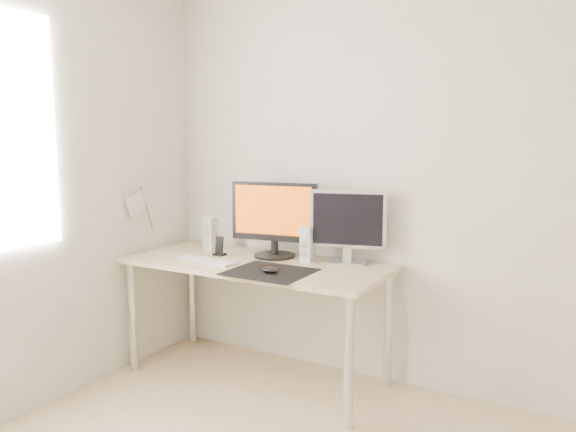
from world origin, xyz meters
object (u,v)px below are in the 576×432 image
at_px(speaker_left, 211,234).
at_px(keyboard, 206,261).
at_px(desk, 256,274).
at_px(main_monitor, 274,217).
at_px(phone_dock, 219,250).
at_px(second_monitor, 348,223).
at_px(mouse, 270,270).
at_px(speaker_right, 308,244).

distance_m(speaker_left, keyboard, 0.36).
relative_size(desk, main_monitor, 2.91).
bearing_deg(desk, phone_dock, 173.48).
xyz_separation_m(second_monitor, speaker_left, (-0.94, -0.09, -0.13)).
bearing_deg(phone_dock, second_monitor, 13.73).
distance_m(mouse, desk, 0.34).
bearing_deg(main_monitor, speaker_left, -176.84).
relative_size(desk, phone_dock, 13.10).
bearing_deg(speaker_right, keyboard, -148.66).
bearing_deg(speaker_left, phone_dock, -34.45).
xyz_separation_m(mouse, speaker_left, (-0.67, 0.35, 0.09)).
xyz_separation_m(speaker_left, phone_dock, (0.15, -0.10, -0.07)).
xyz_separation_m(desk, speaker_right, (0.27, 0.16, 0.19)).
height_order(second_monitor, speaker_left, second_monitor).
xyz_separation_m(mouse, speaker_right, (0.03, 0.38, 0.09)).
xyz_separation_m(desk, main_monitor, (0.03, 0.16, 0.33)).
distance_m(main_monitor, phone_dock, 0.41).
bearing_deg(second_monitor, keyboard, -152.75).
xyz_separation_m(speaker_right, phone_dock, (-0.56, -0.12, -0.07)).
height_order(desk, second_monitor, second_monitor).
distance_m(desk, speaker_right, 0.36).
bearing_deg(keyboard, desk, 32.36).
distance_m(desk, second_monitor, 0.63).
bearing_deg(main_monitor, desk, -101.98).
relative_size(speaker_right, phone_dock, 1.76).
relative_size(main_monitor, second_monitor, 1.23).
distance_m(speaker_right, keyboard, 0.62).
distance_m(mouse, main_monitor, 0.49).
distance_m(keyboard, phone_dock, 0.20).
xyz_separation_m(desk, speaker_left, (-0.44, 0.13, 0.19)).
xyz_separation_m(main_monitor, keyboard, (-0.29, -0.32, -0.25)).
xyz_separation_m(desk, keyboard, (-0.25, -0.16, 0.09)).
relative_size(desk, second_monitor, 3.59).
xyz_separation_m(main_monitor, phone_dock, (-0.33, -0.13, -0.22)).
xyz_separation_m(main_monitor, second_monitor, (0.47, 0.07, -0.01)).
bearing_deg(main_monitor, keyboard, -131.86).
bearing_deg(mouse, second_monitor, 59.40).
relative_size(mouse, second_monitor, 0.22).
distance_m(mouse, speaker_right, 0.39).
distance_m(main_monitor, speaker_left, 0.50).
relative_size(mouse, phone_dock, 0.80).
xyz_separation_m(second_monitor, phone_dock, (-0.79, -0.19, -0.20)).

